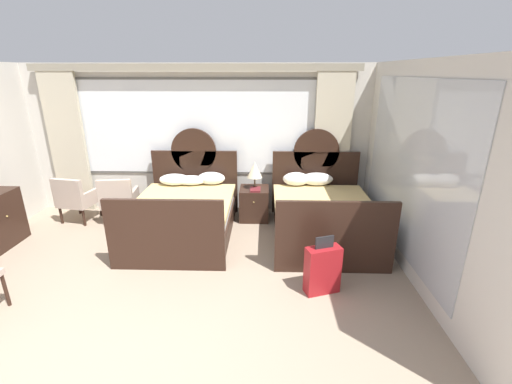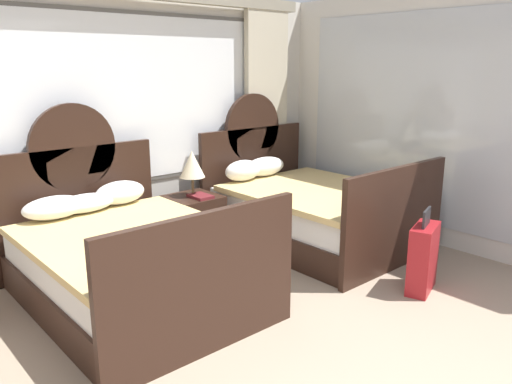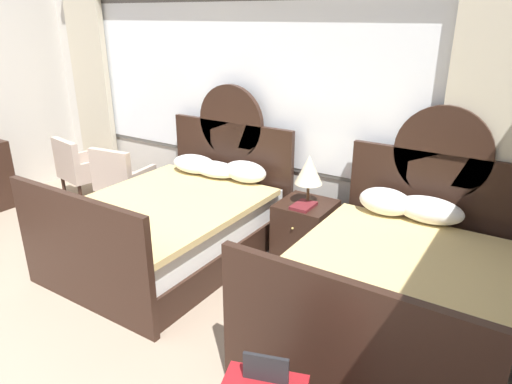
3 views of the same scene
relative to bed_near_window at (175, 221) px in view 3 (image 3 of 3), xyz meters
name	(u,v)px [view 3 (image 3 of 3)]	position (x,y,z in m)	size (l,w,h in m)	color
wall_back_window	(244,99)	(0.08, 1.14, 1.06)	(6.22, 0.22, 2.70)	beige
bed_near_window	(175,221)	(0.00, 0.00, 0.00)	(1.57, 2.13, 1.60)	black
bed_near_mirror	(396,290)	(2.22, -0.01, 0.00)	(1.57, 2.13, 1.60)	black
nightstand_between_beds	(305,230)	(1.11, 0.67, -0.07)	(0.52, 0.54, 0.58)	black
table_lamp_on_nightstand	(309,170)	(1.12, 0.68, 0.55)	(0.27, 0.27, 0.48)	brown
book_on_nightstand	(304,206)	(1.14, 0.56, 0.23)	(0.18, 0.26, 0.03)	maroon
armchair_by_window_left	(122,178)	(-1.27, 0.46, 0.08)	(0.63, 0.63, 0.83)	#B29E8E
armchair_by_window_centre	(80,167)	(-2.04, 0.46, 0.08)	(0.65, 0.65, 0.83)	#B29E8E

